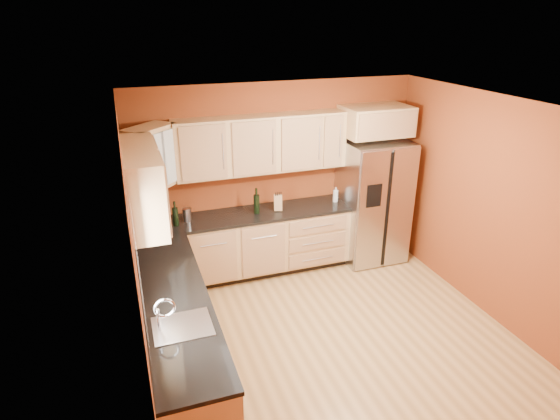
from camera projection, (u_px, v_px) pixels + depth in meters
name	position (u px, v px, depth m)	size (l,w,h in m)	color
floor	(332.00, 338.00, 5.32)	(4.00, 4.00, 0.00)	olive
ceiling	(344.00, 108.00, 4.31)	(4.00, 4.00, 0.00)	silver
wall_back	(276.00, 176.00, 6.56)	(4.00, 0.04, 2.60)	maroon
wall_front	(469.00, 361.00, 3.07)	(4.00, 0.04, 2.60)	maroon
wall_left	(137.00, 267.00, 4.21)	(0.04, 4.00, 2.60)	maroon
wall_right	(494.00, 210.00, 5.42)	(0.04, 4.00, 2.60)	maroon
base_cabinets_back	(245.00, 246.00, 6.47)	(2.90, 0.60, 0.88)	tan
base_cabinets_left	(178.00, 337.00, 4.64)	(0.60, 2.80, 0.88)	tan
countertop_back	(245.00, 216.00, 6.28)	(2.90, 0.62, 0.04)	black
countertop_left	(175.00, 298.00, 4.46)	(0.62, 2.80, 0.04)	black
upper_cabinets_back	(262.00, 144.00, 6.14)	(2.30, 0.33, 0.75)	tan
upper_cabinets_left	(143.00, 184.00, 4.69)	(0.33, 1.35, 0.75)	tan
corner_upper_cabinet	(152.00, 157.00, 5.56)	(0.62, 0.33, 0.75)	tan
over_fridge_cabinet	(376.00, 121.00, 6.41)	(0.92, 0.60, 0.40)	tan
refrigerator	(372.00, 201.00, 6.80)	(0.90, 0.75, 1.78)	silver
window	(139.00, 268.00, 3.69)	(0.03, 0.90, 1.00)	white
sink_faucet	(181.00, 312.00, 3.96)	(0.50, 0.42, 0.30)	silver
canister_left	(187.00, 215.00, 6.03)	(0.11, 0.11, 0.18)	silver
canister_right	(144.00, 223.00, 5.77)	(0.12, 0.12, 0.20)	silver
wine_bottle_a	(175.00, 214.00, 5.88)	(0.07, 0.07, 0.33)	black
wine_bottle_b	(256.00, 201.00, 6.24)	(0.08, 0.08, 0.36)	black
knife_block	(278.00, 203.00, 6.37)	(0.11, 0.10, 0.22)	#AA7D52
soap_dispenser	(336.00, 195.00, 6.66)	(0.07, 0.07, 0.21)	silver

